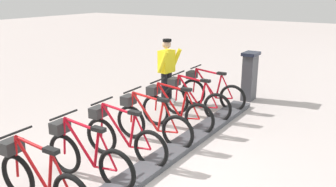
# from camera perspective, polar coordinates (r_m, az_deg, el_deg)

# --- Properties ---
(ground_plane) EXTENTS (60.00, 60.00, 0.00)m
(ground_plane) POSITION_cam_1_polar(r_m,az_deg,el_deg) (5.80, -3.93, -12.86)
(ground_plane) COLOR #BCAEA9
(dock_rail_base) EXTENTS (0.44, 8.34, 0.10)m
(dock_rail_base) POSITION_cam_1_polar(r_m,az_deg,el_deg) (5.78, -3.94, -12.43)
(dock_rail_base) COLOR #47474C
(dock_rail_base) RESTS_ON ground
(payment_kiosk) EXTENTS (0.36, 0.52, 1.28)m
(payment_kiosk) POSITION_cam_1_polar(r_m,az_deg,el_deg) (9.56, 12.99, 2.86)
(payment_kiosk) COLOR #38383D
(payment_kiosk) RESTS_ON ground
(bike_docked_0) EXTENTS (1.72, 0.54, 1.02)m
(bike_docked_0) POSITION_cam_1_polar(r_m,az_deg,el_deg) (8.78, 6.72, 0.38)
(bike_docked_0) COLOR black
(bike_docked_0) RESTS_ON ground
(bike_docked_1) EXTENTS (1.72, 0.54, 1.02)m
(bike_docked_1) POSITION_cam_1_polar(r_m,az_deg,el_deg) (8.07, 4.06, -0.99)
(bike_docked_1) COLOR black
(bike_docked_1) RESTS_ON ground
(bike_docked_2) EXTENTS (1.72, 0.54, 1.02)m
(bike_docked_2) POSITION_cam_1_polar(r_m,az_deg,el_deg) (7.38, 0.90, -2.62)
(bike_docked_2) COLOR black
(bike_docked_2) RESTS_ON ground
(bike_docked_3) EXTENTS (1.72, 0.54, 1.02)m
(bike_docked_3) POSITION_cam_1_polar(r_m,az_deg,el_deg) (6.73, -2.90, -4.56)
(bike_docked_3) COLOR black
(bike_docked_3) RESTS_ON ground
(bike_docked_4) EXTENTS (1.72, 0.54, 1.02)m
(bike_docked_4) POSITION_cam_1_polar(r_m,az_deg,el_deg) (6.12, -7.52, -6.88)
(bike_docked_4) COLOR black
(bike_docked_4) RESTS_ON ground
(bike_docked_5) EXTENTS (1.72, 0.54, 1.02)m
(bike_docked_5) POSITION_cam_1_polar(r_m,az_deg,el_deg) (5.57, -13.16, -9.62)
(bike_docked_5) COLOR black
(bike_docked_5) RESTS_ON ground
(bike_docked_6) EXTENTS (1.72, 0.54, 1.02)m
(bike_docked_6) POSITION_cam_1_polar(r_m,az_deg,el_deg) (5.10, -20.05, -12.79)
(bike_docked_6) COLOR black
(bike_docked_6) RESTS_ON ground
(worker_near_rack) EXTENTS (0.51, 0.65, 1.66)m
(worker_near_rack) POSITION_cam_1_polar(r_m,az_deg,el_deg) (8.97, -0.19, 3.99)
(worker_near_rack) COLOR white
(worker_near_rack) RESTS_ON ground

